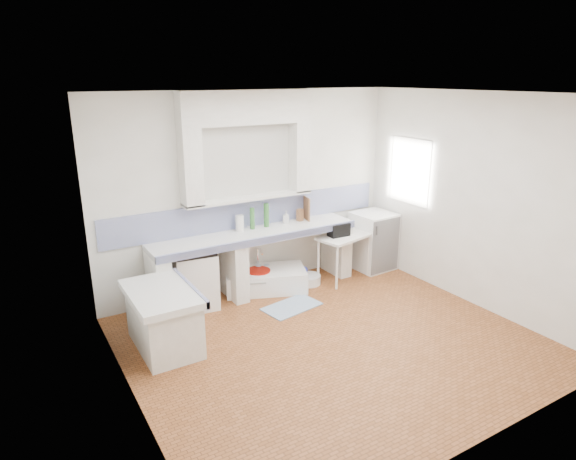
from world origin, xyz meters
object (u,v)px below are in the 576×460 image
stove (195,280)px  fridge (373,241)px  side_table (344,257)px  sink (265,280)px

stove → fridge: 2.95m
side_table → stove: bearing=160.9°
sink → fridge: size_ratio=1.26×
sink → stove: bearing=-157.9°
sink → fridge: 1.91m
stove → side_table: size_ratio=0.91×
stove → sink: size_ratio=0.67×
stove → side_table: (2.27, -0.26, -0.03)m
stove → side_table: stove is taller
stove → side_table: 2.29m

